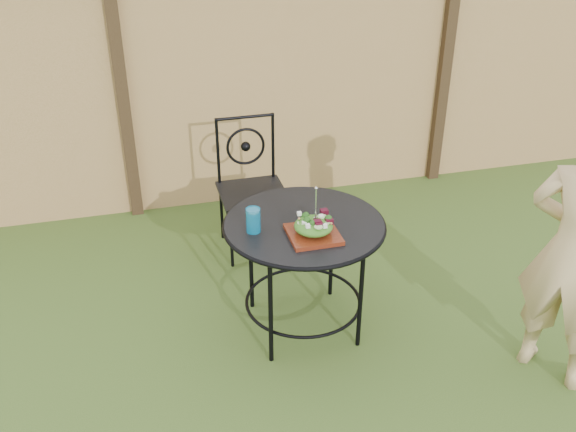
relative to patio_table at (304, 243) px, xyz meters
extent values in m
plane|color=#294215|center=(0.40, -0.43, -0.59)|extent=(60.00, 60.00, 0.00)
cube|color=tan|center=(0.40, 1.77, 0.31)|extent=(8.00, 0.05, 1.80)
cube|color=black|center=(-0.90, 1.72, 0.36)|extent=(0.09, 0.09, 1.90)
cube|color=black|center=(1.70, 1.72, 0.36)|extent=(0.09, 0.09, 1.90)
cylinder|color=black|center=(0.00, 0.00, 0.13)|extent=(0.90, 0.90, 0.02)
torus|color=black|center=(0.00, 0.00, 0.12)|extent=(0.92, 0.92, 0.02)
torus|color=black|center=(0.00, 0.00, -0.41)|extent=(0.70, 0.70, 0.02)
cylinder|color=black|center=(0.26, 0.26, -0.23)|extent=(0.03, 0.03, 0.71)
cylinder|color=black|center=(-0.26, 0.26, -0.23)|extent=(0.03, 0.03, 0.71)
cylinder|color=black|center=(-0.26, -0.26, -0.23)|extent=(0.03, 0.03, 0.71)
cylinder|color=black|center=(0.26, -0.26, -0.23)|extent=(0.03, 0.03, 0.71)
cube|color=black|center=(-0.10, 0.95, -0.14)|extent=(0.46, 0.46, 0.03)
cylinder|color=black|center=(-0.10, 1.16, 0.35)|extent=(0.42, 0.02, 0.02)
torus|color=black|center=(-0.10, 1.16, 0.13)|extent=(0.28, 0.02, 0.28)
cylinder|color=black|center=(-0.30, 0.75, -0.37)|extent=(0.02, 0.02, 0.44)
cylinder|color=black|center=(0.10, 0.75, -0.37)|extent=(0.02, 0.02, 0.44)
cylinder|color=black|center=(-0.30, 1.15, -0.37)|extent=(0.02, 0.02, 0.44)
cylinder|color=black|center=(0.10, 1.15, -0.37)|extent=(0.02, 0.02, 0.44)
cylinder|color=black|center=(-0.30, 1.16, 0.11)|extent=(0.02, 0.02, 0.50)
cylinder|color=black|center=(0.10, 1.16, 0.11)|extent=(0.02, 0.02, 0.50)
cube|color=#48140A|center=(0.01, -0.16, 0.15)|extent=(0.27, 0.27, 0.02)
ellipsoid|color=#235614|center=(0.01, -0.16, 0.20)|extent=(0.21, 0.21, 0.08)
cylinder|color=silver|center=(0.02, -0.16, 0.33)|extent=(0.01, 0.01, 0.18)
cylinder|color=#0C658C|center=(-0.30, -0.02, 0.21)|extent=(0.08, 0.08, 0.14)
camera|label=1|loc=(-0.89, -2.99, 1.92)|focal=40.00mm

